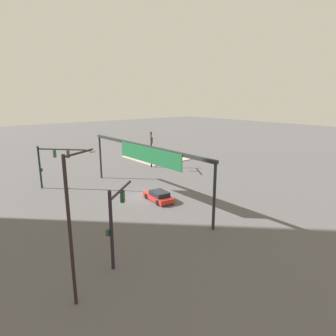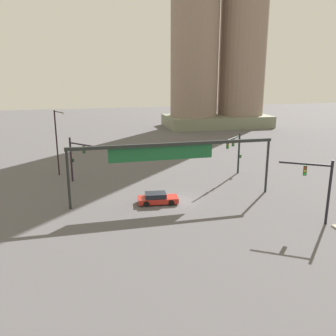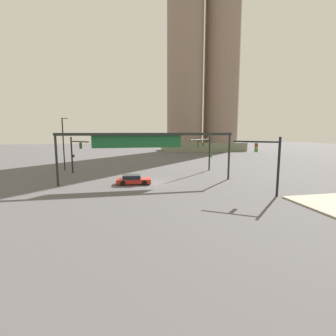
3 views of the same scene
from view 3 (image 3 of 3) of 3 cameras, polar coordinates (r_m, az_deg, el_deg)
ground_plane at (r=33.70m, az=-4.14°, el=-3.42°), size 224.79×224.79×0.00m
traffic_signal_near_corner at (r=43.54m, az=-20.03°, el=3.66°), size 3.19×3.89×5.86m
traffic_signal_opposite_side at (r=28.70m, az=21.71°, el=2.14°), size 4.07×2.78×6.23m
traffic_signal_cross_street at (r=43.53m, az=8.33°, el=4.46°), size 5.24×4.76×5.74m
streetlamp_curved_arm at (r=47.67m, az=-22.21°, el=5.75°), size 1.58×2.63×9.05m
overhead_sign_gantry at (r=33.66m, az=-5.12°, el=6.08°), size 23.17×0.43×6.58m
highrise_twin_tower at (r=95.33m, az=8.05°, el=24.80°), size 27.11×14.01×69.13m
sedan_car_approaching at (r=33.31m, az=-7.74°, el=-2.61°), size 4.53×2.33×1.21m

